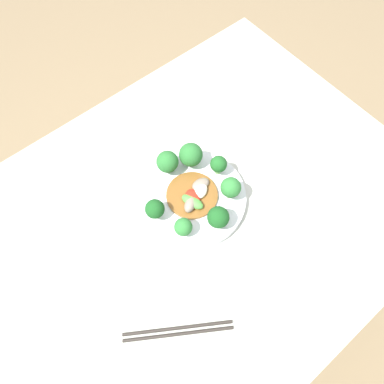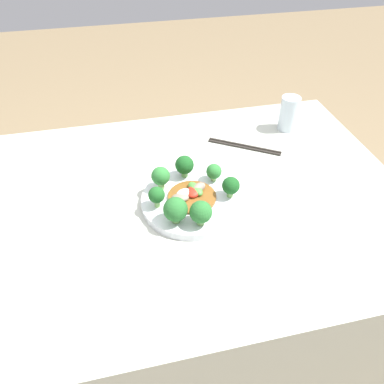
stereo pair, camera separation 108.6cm
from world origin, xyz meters
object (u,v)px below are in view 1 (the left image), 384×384
object	(u,v)px
broccoli_south	(218,217)
broccoli_southeast	(231,188)
broccoli_northeast	(191,155)
chopsticks	(178,331)
broccoli_southwest	(183,227)
broccoli_west	(155,209)
broccoli_east	(219,164)
plate	(192,198)
stirfry_center	(194,196)
broccoli_north	(167,162)

from	to	relation	value
broccoli_south	broccoli_southeast	bearing A→B (deg)	27.66
broccoli_northeast	chopsticks	size ratio (longest dim) A/B	0.33
broccoli_south	broccoli_southwest	bearing A→B (deg)	154.63
broccoli_west	broccoli_southwest	world-z (taller)	broccoli_west
broccoli_east	chopsticks	xyz separation A→B (m)	(-0.31, -0.23, -0.05)
plate	stirfry_center	bearing A→B (deg)	-90.50
chopsticks	broccoli_southwest	bearing A→B (deg)	47.93
broccoli_northeast	stirfry_center	size ratio (longest dim) A/B	0.55
broccoli_east	broccoli_southwest	distance (m)	0.18
broccoli_east	broccoli_south	distance (m)	0.14
broccoli_northeast	broccoli_southwest	bearing A→B (deg)	-134.61
broccoli_north	broccoli_northeast	xyz separation A→B (m)	(0.06, -0.02, 0.00)
broccoli_southeast	stirfry_center	xyz separation A→B (m)	(-0.07, 0.05, -0.03)
broccoli_south	chopsticks	bearing A→B (deg)	-150.08
stirfry_center	chopsticks	distance (m)	0.30
stirfry_center	broccoli_southeast	bearing A→B (deg)	-35.23
broccoli_west	broccoli_southwest	size ratio (longest dim) A/B	1.16
broccoli_southwest	stirfry_center	xyz separation A→B (m)	(0.07, 0.05, -0.02)
broccoli_southwest	broccoli_southeast	bearing A→B (deg)	0.97
broccoli_southeast	broccoli_west	bearing A→B (deg)	157.16
broccoli_west	broccoli_east	bearing A→B (deg)	-1.23
broccoli_east	broccoli_southwest	size ratio (longest dim) A/B	1.16
broccoli_west	broccoli_south	world-z (taller)	broccoli_south
broccoli_east	broccoli_northeast	distance (m)	0.07
broccoli_northeast	broccoli_southwest	distance (m)	0.18
broccoli_west	broccoli_north	bearing A→B (deg)	39.00
broccoli_west	broccoli_north	xyz separation A→B (m)	(0.10, 0.08, 0.00)
chopsticks	broccoli_northeast	bearing A→B (deg)	46.76
broccoli_north	chopsticks	bearing A→B (deg)	-124.93
broccoli_west	stirfry_center	bearing A→B (deg)	-12.12
broccoli_northeast	broccoli_south	size ratio (longest dim) A/B	1.07
broccoli_northeast	chopsticks	distance (m)	0.40
broccoli_east	plate	bearing A→B (deg)	-173.39
plate	broccoli_west	world-z (taller)	broccoli_west
broccoli_northeast	chopsticks	world-z (taller)	broccoli_northeast
plate	broccoli_north	distance (m)	0.10
broccoli_northeast	broccoli_southwest	size ratio (longest dim) A/B	1.36
broccoli_east	broccoli_north	bearing A→B (deg)	137.66
chopsticks	stirfry_center	bearing A→B (deg)	44.25
broccoli_southeast	stirfry_center	distance (m)	0.09
broccoli_southeast	stirfry_center	bearing A→B (deg)	144.77
chopsticks	broccoli_north	bearing A→B (deg)	55.07
plate	chopsticks	distance (m)	0.31
broccoli_southeast	broccoli_southwest	distance (m)	0.14
plate	broccoli_north	xyz separation A→B (m)	(0.00, 0.09, 0.05)
broccoli_northeast	chopsticks	bearing A→B (deg)	-133.24
broccoli_west	broccoli_north	size ratio (longest dim) A/B	0.90
broccoli_east	broccoli_northeast	world-z (taller)	broccoli_northeast
broccoli_southeast	broccoli_northeast	size ratio (longest dim) A/B	0.96
broccoli_south	chopsticks	distance (m)	0.25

